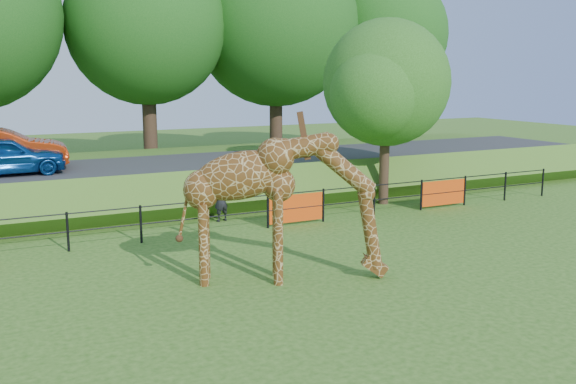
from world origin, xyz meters
name	(u,v)px	position (x,y,z in m)	size (l,w,h in m)	color
ground	(349,328)	(0.00, 0.00, 0.00)	(90.00, 90.00, 0.00)	#2D5816
giraffe	(284,207)	(0.16, 3.14, 1.75)	(4.90, 0.90, 3.50)	#543011
perimeter_fence	(207,217)	(0.00, 8.00, 0.55)	(28.07, 0.10, 1.10)	black
embankment	(144,178)	(0.00, 15.50, 0.65)	(40.00, 9.00, 1.30)	#2D5816
road	(153,165)	(0.00, 14.00, 1.36)	(40.00, 5.00, 0.12)	#2F3032
car_blue	(4,156)	(-5.17, 13.46, 2.08)	(1.56, 3.87, 1.32)	#124A99
car_red	(0,149)	(-5.25, 14.74, 2.17)	(1.59, 4.57, 1.50)	#A02B0B
visitor	(221,199)	(1.03, 9.56, 0.73)	(0.54, 0.35, 1.47)	black
tree_east	(388,88)	(7.60, 9.63, 4.28)	(5.40, 4.71, 6.76)	#311F16
bg_tree_line	(144,23)	(1.89, 22.00, 7.19)	(37.30, 8.80, 11.82)	#311F16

